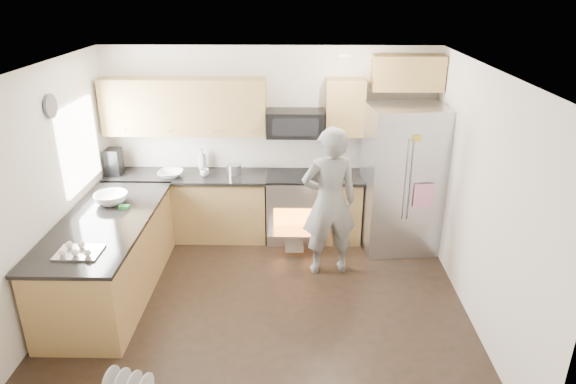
{
  "coord_description": "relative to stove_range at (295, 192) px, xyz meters",
  "views": [
    {
      "loc": [
        0.38,
        -4.82,
        3.37
      ],
      "look_at": [
        0.28,
        0.5,
        1.17
      ],
      "focal_mm": 32.0,
      "sensor_mm": 36.0,
      "label": 1
    }
  ],
  "objects": [
    {
      "name": "back_cabinet_run",
      "position": [
        -0.94,
        0.05,
        0.29
      ],
      "size": [
        4.45,
        0.64,
        2.5
      ],
      "color": "#9D753F",
      "rests_on": "ground"
    },
    {
      "name": "person",
      "position": [
        0.42,
        -0.91,
        0.25
      ],
      "size": [
        0.75,
        0.56,
        1.86
      ],
      "primitive_type": "imported",
      "rotation": [
        0.0,
        0.0,
        3.33
      ],
      "color": "gray",
      "rests_on": "ground"
    },
    {
      "name": "ground",
      "position": [
        -0.35,
        -1.69,
        -0.68
      ],
      "size": [
        4.5,
        4.5,
        0.0
      ],
      "primitive_type": "plane",
      "color": "black",
      "rests_on": "ground"
    },
    {
      "name": "peninsula",
      "position": [
        -2.1,
        -1.44,
        -0.21
      ],
      "size": [
        0.96,
        2.36,
        1.05
      ],
      "color": "#9D753F",
      "rests_on": "ground"
    },
    {
      "name": "stove_range",
      "position": [
        0.0,
        0.0,
        0.0
      ],
      "size": [
        0.76,
        0.97,
        1.79
      ],
      "color": "#B7B7BC",
      "rests_on": "ground"
    },
    {
      "name": "refrigerator",
      "position": [
        1.39,
        -0.24,
        0.29
      ],
      "size": [
        1.03,
        0.84,
        1.94
      ],
      "rotation": [
        0.0,
        0.0,
        0.12
      ],
      "color": "#B7B7BC",
      "rests_on": "ground"
    },
    {
      "name": "room_shell",
      "position": [
        -0.39,
        -1.68,
        1.0
      ],
      "size": [
        4.54,
        4.04,
        2.62
      ],
      "color": "silver",
      "rests_on": "ground"
    }
  ]
}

